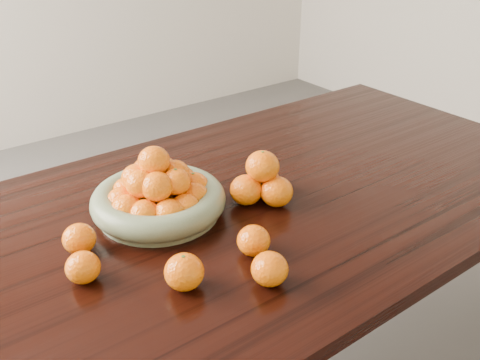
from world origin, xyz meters
TOP-DOWN VIEW (x-y plane):
  - dining_table at (0.00, 0.00)m, footprint 2.00×1.00m
  - fruit_bowl at (-0.21, 0.08)m, footprint 0.34×0.34m
  - orange_pyramid at (0.04, -0.02)m, footprint 0.16×0.16m
  - loose_orange_0 at (-0.32, -0.21)m, footprint 0.08×0.08m
  - loose_orange_1 at (-0.13, -0.20)m, footprint 0.08×0.08m
  - loose_orange_2 at (-0.17, -0.30)m, footprint 0.08×0.08m
  - loose_orange_3 at (-0.47, -0.07)m, footprint 0.07×0.07m
  - loose_orange_4 at (-0.44, 0.04)m, footprint 0.08×0.08m

SIDE VIEW (x-z plane):
  - dining_table at x=0.00m, z-range 0.29..1.04m
  - loose_orange_3 at x=-0.47m, z-range 0.75..0.82m
  - loose_orange_4 at x=-0.44m, z-range 0.75..0.82m
  - loose_orange_1 at x=-0.13m, z-range 0.75..0.82m
  - loose_orange_2 at x=-0.17m, z-range 0.75..0.82m
  - loose_orange_0 at x=-0.32m, z-range 0.75..0.83m
  - fruit_bowl at x=-0.21m, z-range 0.71..0.89m
  - orange_pyramid at x=0.04m, z-range 0.74..0.88m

